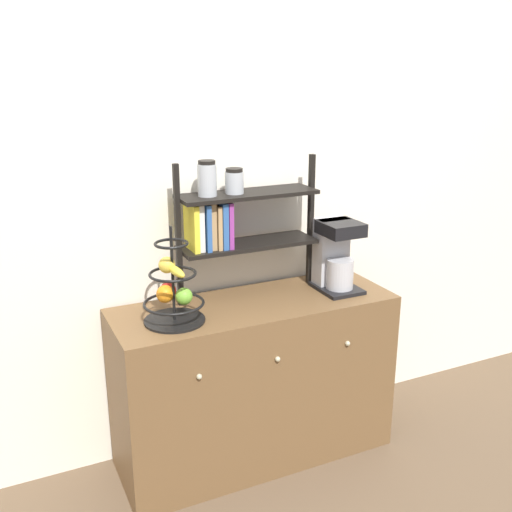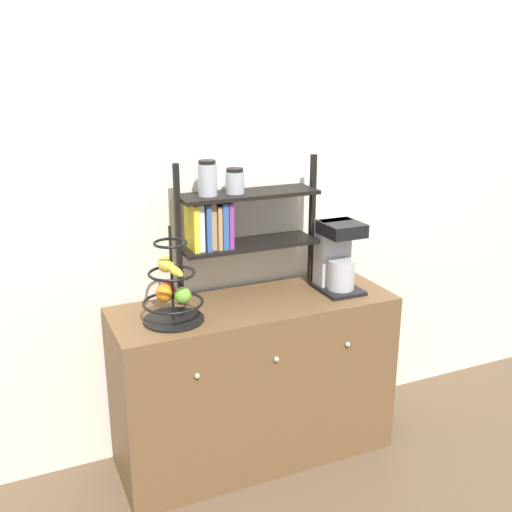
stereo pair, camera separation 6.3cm
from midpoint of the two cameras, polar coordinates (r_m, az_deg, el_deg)
The scene contains 6 objects.
ground_plane at distance 2.97m, azimuth 1.23°, elevation -20.51°, with size 12.00×12.00×0.00m, color brown.
wall_back at distance 2.85m, azimuth -3.14°, elevation 6.76°, with size 7.00×0.05×2.60m, color silver.
sideboard at distance 2.92m, azimuth -0.76°, elevation -11.79°, with size 1.31×0.48×0.80m.
coffee_maker at distance 2.89m, azimuth 6.96°, elevation 0.11°, with size 0.19×0.23×0.34m.
fruit_stand at distance 2.54m, azimuth -8.66°, elevation -3.32°, with size 0.26×0.26×0.42m.
shelf_hutch at distance 2.71m, azimuth -3.37°, elevation 3.79°, with size 0.69×0.20×0.65m.
Camera 1 is at (-1.08, -2.08, 1.83)m, focal length 42.00 mm.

